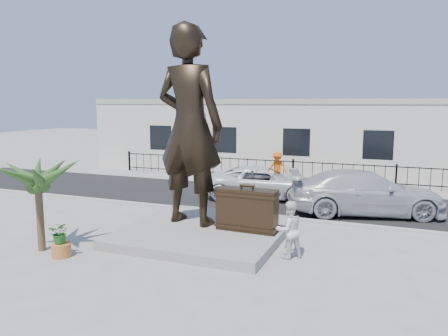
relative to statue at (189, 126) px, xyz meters
The scene contains 16 objects.
ground 4.34m from the statue, 57.05° to the right, with size 100.00×100.00×0.00m, color #9E9991.
street 7.24m from the statue, 78.61° to the left, with size 40.00×7.00×0.01m, color black.
curb 4.64m from the statue, 64.71° to the left, with size 40.00×0.25×0.12m, color #A5A399.
far_sidewalk 10.83m from the statue, 83.06° to the left, with size 40.00×2.50×0.02m, color #9E9991.
plinth 3.65m from the statue, 28.56° to the right, with size 5.20×5.20×0.30m, color gray.
fence 11.40m from the statue, 83.56° to the left, with size 22.00×0.10×1.20m, color black.
building 15.23m from the statue, 85.34° to the left, with size 28.00×7.00×4.40m, color silver.
statue is the anchor object (origin of this frame).
suitcase 3.46m from the statue, ahead, with size 1.99×0.63×1.40m, color #2F2114.
tourist 5.00m from the statue, 20.07° to the right, with size 0.83×0.64×1.70m, color white.
car_white 6.77m from the statue, 81.83° to the left, with size 2.48×5.38×1.50m, color silver.
car_silver 7.80m from the statue, 39.95° to the left, with size 2.48×6.09×1.77m, color #B8BCBE.
worker 10.47m from the statue, 87.08° to the left, with size 1.14×0.65×1.76m, color #E0590B.
palm_tree 6.12m from the statue, 133.23° to the right, with size 1.80×1.80×3.20m, color #284A1B, non-canonical shape.
planter 5.67m from the statue, 122.35° to the right, with size 0.56×0.56×0.40m, color #BB6C31.
shrub 5.36m from the statue, 122.35° to the right, with size 0.60×0.52×0.66m, color #1E5A1D.
Camera 1 is at (5.34, -11.59, 4.50)m, focal length 35.00 mm.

